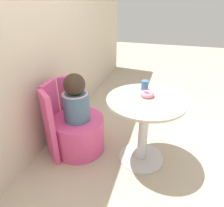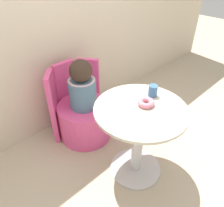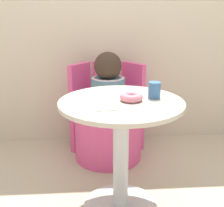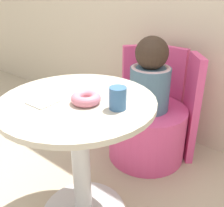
% 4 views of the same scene
% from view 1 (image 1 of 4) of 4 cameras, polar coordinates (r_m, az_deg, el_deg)
% --- Properties ---
extents(ground_plane, '(12.00, 12.00, 0.00)m').
position_cam_1_polar(ground_plane, '(2.27, 8.28, -14.95)').
color(ground_plane, '#B7A88E').
extents(back_wall, '(6.00, 0.06, 2.40)m').
position_cam_1_polar(back_wall, '(2.13, -22.13, 16.99)').
color(back_wall, beige).
rests_on(back_wall, ground_plane).
extents(round_table, '(0.73, 0.73, 0.72)m').
position_cam_1_polar(round_table, '(1.96, 9.22, -4.52)').
color(round_table, silver).
rests_on(round_table, ground_plane).
extents(tub_chair, '(0.56, 0.56, 0.39)m').
position_cam_1_polar(tub_chair, '(2.27, -9.40, -8.56)').
color(tub_chair, '#E54C8C').
rests_on(tub_chair, ground_plane).
extents(booth_backrest, '(0.66, 0.24, 0.77)m').
position_cam_1_polar(booth_backrest, '(2.27, -15.08, -3.53)').
color(booth_backrest, '#E54C8C').
rests_on(booth_backrest, ground_plane).
extents(child_figure, '(0.27, 0.27, 0.51)m').
position_cam_1_polar(child_figure, '(2.05, -10.33, 1.11)').
color(child_figure, slate).
rests_on(child_figure, tub_chair).
extents(donut, '(0.13, 0.13, 0.05)m').
position_cam_1_polar(donut, '(1.90, 9.97, 2.64)').
color(donut, pink).
rests_on(donut, round_table).
extents(cup, '(0.07, 0.07, 0.10)m').
position_cam_1_polar(cup, '(2.02, 9.36, 5.15)').
color(cup, '#386699').
rests_on(cup, round_table).
extents(paper_napkin, '(0.11, 0.11, 0.01)m').
position_cam_1_polar(paper_napkin, '(1.76, 13.21, -0.52)').
color(paper_napkin, silver).
rests_on(paper_napkin, round_table).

